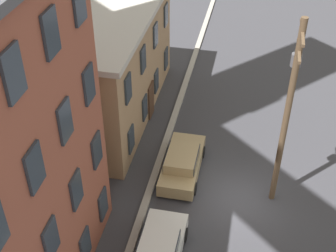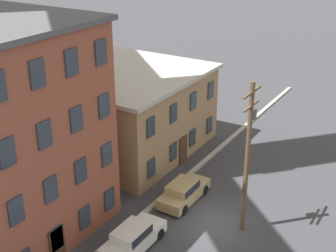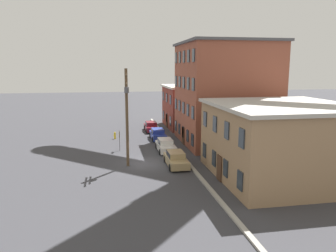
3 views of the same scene
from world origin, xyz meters
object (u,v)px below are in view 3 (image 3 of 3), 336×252
object	(u,v)px
fire_hydrant	(115,135)
caution_sign	(119,137)
car_blue	(158,134)
utility_pole	(127,112)
car_maroon	(151,126)
car_white	(165,145)
car_tan	(176,159)

from	to	relation	value
fire_hydrant	caution_sign	bearing A→B (deg)	3.56
car_blue	utility_pole	xyz separation A→B (m)	(11.56, -4.71, 4.59)
car_maroon	car_blue	size ratio (longest dim) A/B	1.00
utility_pole	car_maroon	bearing A→B (deg)	165.31
car_white	car_tan	world-z (taller)	same
car_maroon	car_tan	world-z (taller)	same
fire_hydrant	utility_pole	bearing A→B (deg)	4.50
utility_pole	fire_hydrant	world-z (taller)	utility_pole
car_tan	utility_pole	size ratio (longest dim) A/B	0.46
car_maroon	car_blue	distance (m)	5.87
car_blue	fire_hydrant	xyz separation A→B (m)	(-1.21, -5.72, -0.27)
car_blue	car_tan	bearing A→B (deg)	-0.20
car_blue	car_tan	xyz separation A→B (m)	(12.39, -0.04, 0.00)
car_maroon	fire_hydrant	world-z (taller)	car_maroon
car_blue	caution_sign	xyz separation A→B (m)	(5.30, -5.31, 0.86)
caution_sign	car_blue	bearing A→B (deg)	134.94
utility_pole	fire_hydrant	size ratio (longest dim) A/B	9.90
car_tan	car_white	bearing A→B (deg)	-179.65
car_tan	car_maroon	bearing A→B (deg)	-179.69
caution_sign	fire_hydrant	distance (m)	6.62
car_white	caution_sign	world-z (taller)	caution_sign
car_maroon	car_blue	xyz separation A→B (m)	(5.87, 0.14, 0.00)
car_blue	car_tan	world-z (taller)	same
car_maroon	fire_hydrant	size ratio (longest dim) A/B	4.58
car_blue	caution_sign	bearing A→B (deg)	-45.06
caution_sign	utility_pole	xyz separation A→B (m)	(6.26, 0.60, 3.72)
car_white	utility_pole	distance (m)	8.24
car_blue	caution_sign	distance (m)	7.55
car_white	fire_hydrant	xyz separation A→B (m)	(-7.73, -5.64, -0.27)
car_tan	utility_pole	world-z (taller)	utility_pole
car_white	car_tan	xyz separation A→B (m)	(5.87, 0.04, 0.00)
fire_hydrant	car_maroon	bearing A→B (deg)	129.86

